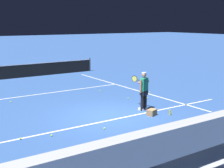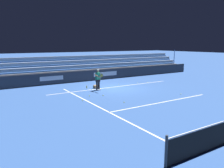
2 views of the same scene
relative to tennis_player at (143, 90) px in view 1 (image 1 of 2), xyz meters
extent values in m
plane|color=#2D5193|center=(-1.83, 0.06, -0.89)|extent=(160.00, 160.00, 0.00)
cube|color=white|center=(-1.83, -0.44, -0.89)|extent=(12.00, 0.10, 0.01)
cube|color=white|center=(2.28, 4.06, -0.89)|extent=(0.10, 12.00, 0.01)
cube|color=white|center=(-1.83, 5.56, -0.89)|extent=(8.22, 0.10, 0.01)
cube|color=#2D333D|center=(-1.83, -4.59, -0.34)|extent=(27.58, 0.24, 1.10)
cube|color=silver|center=(-3.29, -4.46, -0.29)|extent=(2.80, 0.01, 0.44)
cube|color=blue|center=(-1.83, -5.59, 0.29)|extent=(25.68, 0.40, 0.12)
cylinder|color=black|center=(-0.11, -0.06, -0.45)|extent=(0.15, 0.15, 0.88)
cylinder|color=black|center=(0.11, 0.00, -0.45)|extent=(0.15, 0.15, 0.88)
cube|color=white|center=(-0.12, 0.00, -0.85)|extent=(0.18, 0.30, 0.09)
cube|color=white|center=(0.09, 0.06, -0.85)|extent=(0.18, 0.30, 0.09)
cube|color=black|center=(0.00, -0.03, -0.09)|extent=(0.39, 0.30, 0.20)
cube|color=#239366|center=(0.00, -0.03, 0.28)|extent=(0.40, 0.30, 0.58)
sphere|color=#A37556|center=(0.00, -0.02, 0.71)|extent=(0.21, 0.21, 0.21)
cylinder|color=white|center=(0.00, -0.02, 0.80)|extent=(0.20, 0.20, 0.05)
cylinder|color=#A37556|center=(-0.24, -0.09, 0.24)|extent=(0.09, 0.09, 0.56)
cylinder|color=#A37556|center=(0.19, 0.23, 0.33)|extent=(0.24, 0.59, 0.24)
cylinder|color=black|center=(0.13, 0.46, 0.38)|extent=(0.11, 0.30, 0.03)
torus|color=black|center=(0.05, 0.73, 0.42)|extent=(0.10, 0.31, 0.31)
cylinder|color=#D6D14C|center=(0.05, 0.73, 0.42)|extent=(0.07, 0.26, 0.27)
cube|color=#A87F51|center=(-0.23, -0.85, -0.76)|extent=(0.48, 0.41, 0.26)
sphere|color=#CCE533|center=(0.42, 4.34, -0.86)|extent=(0.07, 0.07, 0.07)
sphere|color=#CCE533|center=(2.53, 2.50, -0.86)|extent=(0.07, 0.07, 0.07)
sphere|color=#CCE533|center=(0.64, 1.97, -0.86)|extent=(0.07, 0.07, 0.07)
sphere|color=#CCE533|center=(1.55, 1.54, -0.86)|extent=(0.07, 0.07, 0.07)
sphere|color=#CCE533|center=(-4.75, -0.82, -0.86)|extent=(0.07, 0.07, 0.07)
sphere|color=#CCE533|center=(-4.58, 4.67, -0.86)|extent=(0.07, 0.07, 0.07)
sphere|color=#CCE533|center=(-5.74, -0.51, -0.86)|extent=(0.07, 0.07, 0.07)
sphere|color=#CCE533|center=(-2.84, -1.22, -0.86)|extent=(0.07, 0.07, 0.07)
cylinder|color=yellow|center=(0.44, -1.26, -0.78)|extent=(0.07, 0.07, 0.22)
cylinder|color=#33383D|center=(3.67, 11.23, -0.36)|extent=(0.09, 0.09, 1.07)
cube|color=black|center=(-1.83, 11.23, -0.44)|extent=(11.00, 0.02, 0.91)
cube|color=white|center=(-1.83, 11.23, 0.04)|extent=(11.00, 0.04, 0.05)
camera|label=1|loc=(-8.68, -10.48, 2.99)|focal=50.00mm
camera|label=2|loc=(8.28, 15.58, 2.87)|focal=35.00mm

